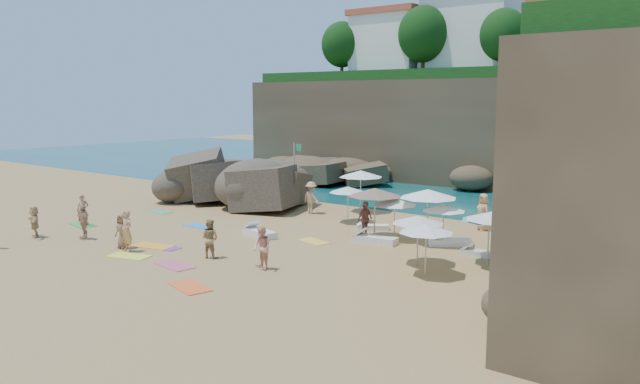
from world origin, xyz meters
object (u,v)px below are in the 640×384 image
Objects in this scene: flag_pole at (296,164)px; person_stand_1 at (210,239)px; parasol_0 at (361,174)px; lounger_0 at (450,242)px; parasol_1 at (348,190)px; person_stand_4 at (483,212)px; person_stand_5 at (222,192)px; rock_outcrop at (227,205)px; parasol_2 at (444,208)px; person_stand_0 at (83,210)px; person_stand_2 at (311,198)px; person_stand_3 at (365,219)px.

person_stand_1 is (6.38, -13.08, -1.61)m from flag_pole.
parasol_0 is 9.51m from lounger_0.
parasol_1 is 7.06m from person_stand_4.
person_stand_5 is at bearing -177.86° from parasol_1.
rock_outcrop is 4.67× the size of person_stand_5.
person_stand_1 is at bearing -64.01° from flag_pole.
flag_pole is 1.49× the size of parasol_0.
person_stand_5 is at bearing 175.41° from parasol_2.
person_stand_2 reaches higher than person_stand_0.
parasol_0 is at bearing 112.81° from parasol_1.
rock_outcrop is at bearing 140.91° from lounger_0.
person_stand_0 is (-10.31, -9.27, -0.94)m from parasol_1.
person_stand_0 is (-1.18, -9.12, 0.83)m from rock_outcrop.
person_stand_1 is at bearing -51.73° from person_stand_0.
person_stand_4 reaches higher than lounger_0.
person_stand_5 is (-2.81, -3.78, -1.62)m from flag_pole.
parasol_2 is at bearing -142.88° from person_stand_1.
person_stand_0 is at bearing -109.33° from person_stand_4.
lounger_0 is at bearing -20.39° from flag_pole.
person_stand_3 is at bearing 158.32° from lounger_0.
flag_pole is 13.34m from person_stand_0.
lounger_0 is at bearing -4.91° from rock_outcrop.
person_stand_5 is at bearing -156.82° from parasol_0.
parasol_2 reaches higher than person_stand_2.
lounger_0 is at bearing -72.94° from person_stand_3.
person_stand_0 is (-9.01, -12.36, -1.39)m from parasol_0.
flag_pole is 2.06× the size of person_stand_2.
parasol_0 is 6.95m from person_stand_3.
flag_pole is at bearing -77.56° from person_stand_1.
parasol_0 is 1.30× the size of parasol_2.
flag_pole is 1.97× the size of lounger_0.
person_stand_1 reaches higher than rock_outcrop.
person_stand_3 is (-3.71, -0.79, -0.85)m from parasol_2.
person_stand_1 is 0.87× the size of person_stand_4.
person_stand_0 is at bearing -106.54° from flag_pole.
parasol_1 is (6.54, -3.43, -0.66)m from flag_pole.
lounger_0 is 10.20m from person_stand_2.
flag_pole is at bearing 125.43° from lounger_0.
rock_outcrop is 2.93× the size of parasol_0.
parasol_0 is 9.06m from parasol_2.
person_stand_1 is (10.15, -0.39, -0.01)m from person_stand_0.
flag_pole is at bearing 152.35° from parasol_1.
lounger_0 is 1.17× the size of person_stand_0.
person_stand_4 is (6.54, 2.52, -0.83)m from parasol_1.
person_stand_0 is at bearing 122.33° from person_stand_3.
person_stand_5 is (-8.04, -3.44, -1.42)m from parasol_0.
rock_outcrop is at bearing 19.28° from person_stand_2.
rock_outcrop is 3.80× the size of parasol_2.
lounger_0 is 4.20m from person_stand_3.
person_stand_0 is 0.90× the size of person_stand_2.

